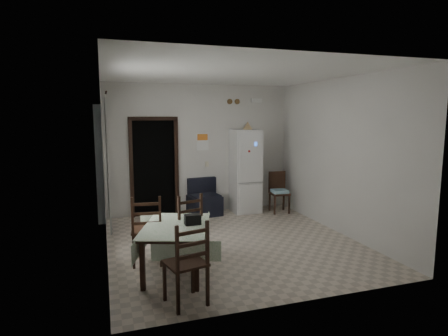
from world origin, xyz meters
name	(u,v)px	position (x,y,z in m)	size (l,w,h in m)	color
ground	(233,242)	(0.00, 0.00, 0.00)	(4.50, 4.50, 0.00)	#C0B09C
ceiling	(233,73)	(0.00, 0.00, 2.90)	(4.20, 4.50, 0.02)	white
wall_back	(200,149)	(0.00, 2.25, 1.45)	(4.20, 0.02, 2.90)	silver
wall_front	(299,183)	(0.00, -2.25, 1.45)	(4.20, 0.02, 2.90)	silver
wall_left	(104,165)	(-2.10, 0.00, 1.45)	(0.02, 4.50, 2.90)	silver
wall_right	(339,156)	(2.10, 0.00, 1.45)	(0.02, 4.50, 2.90)	silver
doorway	(153,167)	(-1.05, 2.45, 1.06)	(1.06, 0.52, 2.22)	black
window_recess	(100,160)	(-2.15, -0.20, 1.55)	(0.10, 1.20, 1.60)	silver
curtain	(108,160)	(-2.04, -0.20, 1.55)	(0.02, 1.45, 1.85)	silver
curtain_rod	(105,95)	(-2.03, -0.20, 2.50)	(0.02, 0.02, 1.60)	black
calendar	(202,142)	(0.05, 2.24, 1.62)	(0.28, 0.02, 0.40)	white
calendar_image	(202,137)	(0.05, 2.23, 1.72)	(0.24, 0.01, 0.14)	orange
light_switch	(207,164)	(0.15, 2.24, 1.10)	(0.08, 0.02, 0.12)	beige
vent_left	(230,102)	(0.70, 2.23, 2.52)	(0.12, 0.12, 0.03)	brown
vent_right	(237,102)	(0.88, 2.23, 2.52)	(0.12, 0.12, 0.03)	brown
emergency_light	(257,100)	(1.35, 2.21, 2.55)	(0.25, 0.07, 0.09)	white
fridge	(246,171)	(0.98, 1.93, 0.95)	(0.61, 0.61, 1.89)	white
tan_cone	(248,125)	(1.04, 1.97, 1.98)	(0.22, 0.22, 0.18)	tan
navy_seat	(204,197)	(0.01, 1.93, 0.40)	(0.66, 0.64, 0.80)	black
corner_chair	(279,192)	(1.69, 1.61, 0.46)	(0.40, 0.40, 0.93)	black
dining_table	(176,249)	(-1.17, -0.94, 0.34)	(0.87, 1.32, 0.69)	#B3C7AA
black_bag	(193,219)	(-0.94, -0.97, 0.76)	(0.22, 0.13, 0.14)	black
dining_chair_far_left	(147,229)	(-1.52, -0.46, 0.53)	(0.45, 0.45, 1.06)	black
dining_chair_far_right	(184,226)	(-0.95, -0.44, 0.52)	(0.44, 0.44, 1.04)	black
dining_chair_near_head	(185,262)	(-1.24, -1.85, 0.51)	(0.44, 0.44, 1.03)	black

